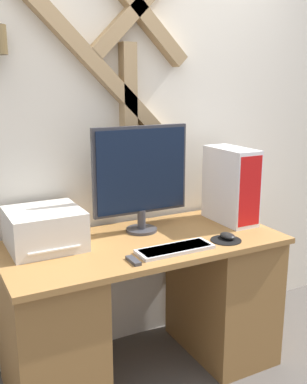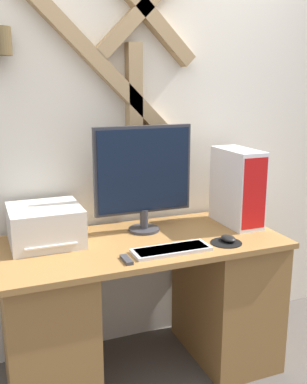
% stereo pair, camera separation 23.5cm
% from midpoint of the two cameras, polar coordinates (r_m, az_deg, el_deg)
% --- Properties ---
extents(wall_back, '(6.40, 0.19, 2.70)m').
position_cam_midpoint_polar(wall_back, '(2.64, -7.87, 8.35)').
color(wall_back, silver).
rests_on(wall_back, ground_plane).
extents(desk, '(1.49, 0.69, 0.79)m').
position_cam_midpoint_polar(desk, '(2.56, -3.97, -14.31)').
color(desk, olive).
rests_on(desk, ground_plane).
extents(monitor, '(0.56, 0.18, 0.59)m').
position_cam_midpoint_polar(monitor, '(2.47, -4.34, 2.30)').
color(monitor, '#333338').
rests_on(monitor, desk).
extents(keyboard, '(0.40, 0.14, 0.02)m').
position_cam_midpoint_polar(keyboard, '(2.25, -0.25, -7.29)').
color(keyboard, silver).
rests_on(keyboard, desk).
extents(mousepad, '(0.16, 0.16, 0.00)m').
position_cam_midpoint_polar(mousepad, '(2.41, 6.43, -6.15)').
color(mousepad, black).
rests_on(mousepad, desk).
extents(mouse, '(0.07, 0.10, 0.03)m').
position_cam_midpoint_polar(mouse, '(2.42, 6.66, -5.60)').
color(mouse, black).
rests_on(mouse, mousepad).
extents(computer_tower, '(0.17, 0.36, 0.45)m').
position_cam_midpoint_polar(computer_tower, '(2.68, 7.36, 0.82)').
color(computer_tower, white).
rests_on(computer_tower, desk).
extents(printer, '(0.36, 0.36, 0.20)m').
position_cam_midpoint_polar(printer, '(2.37, -16.46, -4.54)').
color(printer, beige).
rests_on(printer, desk).
extents(remote_control, '(0.03, 0.11, 0.02)m').
position_cam_midpoint_polar(remote_control, '(2.13, -5.77, -8.73)').
color(remote_control, '#38383D').
rests_on(remote_control, desk).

